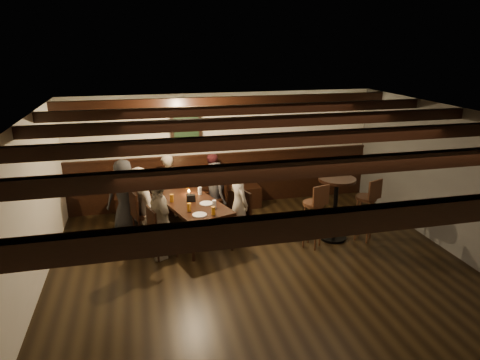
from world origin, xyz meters
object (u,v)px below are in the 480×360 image
object	(u,v)px
dining_table	(190,203)
chair_left_far	(162,241)
chair_right_near	(214,206)
bar_stool_left	(313,224)
person_right_far	(239,203)
high_top_table	(336,199)
chair_right_far	(237,223)
person_right_near	(215,192)
person_bench_left	(125,195)
chair_left_near	(144,222)
bar_stool_right	(364,217)
person_left_far	(159,219)
person_left_near	(141,203)
person_bench_centre	(168,186)
person_bench_right	(211,183)

from	to	relation	value
dining_table	chair_left_far	distance (m)	0.93
chair_right_near	bar_stool_left	xyz separation A→B (m)	(1.43, -1.55, 0.15)
person_right_far	high_top_table	bearing A→B (deg)	-124.82
chair_left_far	chair_right_far	xyz separation A→B (m)	(1.37, 0.44, -0.00)
bar_stool_left	person_right_near	bearing A→B (deg)	115.93
person_bench_left	person_right_far	xyz separation A→B (m)	(1.98, -0.78, -0.03)
person_right_far	high_top_table	size ratio (longest dim) A/B	1.13
chair_right_near	high_top_table	distance (m)	2.40
chair_left_near	bar_stool_right	size ratio (longest dim) A/B	0.75
chair_left_far	person_bench_left	bearing A→B (deg)	-172.33
chair_left_near	chair_right_far	world-z (taller)	chair_left_near
person_bench_left	person_left_far	xyz separation A→B (m)	(0.55, -1.24, -0.02)
dining_table	chair_right_far	distance (m)	0.93
person_left_far	bar_stool_right	bearing A→B (deg)	69.06
chair_left_near	person_left_near	xyz separation A→B (m)	(-0.03, -0.01, 0.38)
chair_left_far	person_bench_left	xyz separation A→B (m)	(-0.58, 1.23, 0.42)
person_left_near	person_right_near	world-z (taller)	person_left_near
chair_left_near	chair_left_far	xyz separation A→B (m)	(0.27, -0.86, -0.00)
person_right_far	person_bench_centre	bearing A→B (deg)	26.57
person_bench_centre	bar_stool_right	xyz separation A→B (m)	(3.30, -1.86, -0.22)
person_left_near	bar_stool_right	xyz separation A→B (m)	(3.83, -1.05, -0.22)
chair_right_near	person_right_far	distance (m)	0.97
chair_right_far	bar_stool_left	bearing A→B (deg)	-138.72
person_bench_centre	person_bench_right	world-z (taller)	person_bench_centre
chair_left_far	high_top_table	world-z (taller)	high_top_table
person_bench_left	bar_stool_right	distance (m)	4.36
person_right_near	person_bench_right	bearing A→B (deg)	-18.43
person_left_far	bar_stool_left	world-z (taller)	person_left_far
person_right_far	bar_stool_right	distance (m)	2.24
person_bench_right	person_right_far	distance (m)	1.36
person_left_near	high_top_table	bearing A→B (deg)	57.14
chair_left_far	person_right_far	distance (m)	1.52
chair_right_near	high_top_table	size ratio (longest dim) A/B	0.82
person_bench_centre	person_left_near	world-z (taller)	person_bench_centre
chair_left_far	dining_table	bearing A→B (deg)	122.07
chair_left_near	high_top_table	distance (m)	3.46
chair_left_far	person_bench_left	distance (m)	1.42
chair_left_near	chair_right_near	distance (m)	1.44
chair_left_far	bar_stool_left	distance (m)	2.55
person_bench_right	person_right_near	size ratio (longest dim) A/B	1.04
person_right_near	high_top_table	distance (m)	2.34
person_bench_centre	high_top_table	size ratio (longest dim) A/B	1.14
chair_right_near	person_left_far	distance (m)	1.76
person_bench_left	person_left_near	bearing A→B (deg)	108.43
chair_right_near	bar_stool_right	size ratio (longest dim) A/B	0.81
person_left_far	person_right_far	distance (m)	1.50
person_left_far	chair_right_far	bearing A→B (deg)	90.00
chair_left_near	person_bench_left	distance (m)	0.64
person_left_far	bar_stool_left	bearing A→B (deg)	66.70
chair_left_far	bar_stool_left	bearing A→B (deg)	66.42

